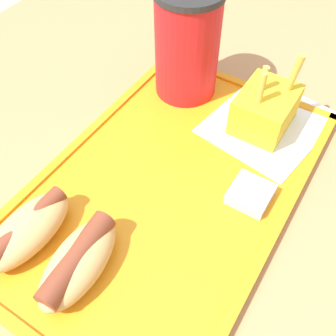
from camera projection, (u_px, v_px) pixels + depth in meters
dining_table at (161, 282)px, 0.81m from camera, size 1.48×0.94×0.75m
food_tray at (168, 186)px, 0.49m from camera, size 0.46×0.29×0.01m
paper_napkin at (268, 123)px, 0.55m from camera, size 0.19×0.17×0.00m
soda_cup at (187, 44)px, 0.54m from camera, size 0.09×0.09×0.19m
hot_dog_far at (28, 229)px, 0.42m from camera, size 0.12×0.06×0.04m
hot_dog_near at (78, 261)px, 0.40m from camera, size 0.12×0.06×0.04m
fries_carton at (265, 109)px, 0.53m from camera, size 0.09×0.07×0.11m
sauce_cup_mayo at (251, 194)px, 0.47m from camera, size 0.05×0.05×0.02m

